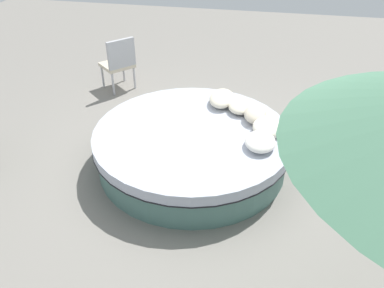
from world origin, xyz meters
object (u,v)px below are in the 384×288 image
(throw_pillow_4, at_px, (222,98))
(throw_pillow_1, at_px, (267,127))
(round_bed, at_px, (192,147))
(throw_pillow_0, at_px, (260,142))
(throw_pillow_3, at_px, (240,105))
(throw_pillow_2, at_px, (255,114))
(patio_chair, at_px, (119,61))

(throw_pillow_4, bearing_deg, throw_pillow_1, -135.31)
(round_bed, bearing_deg, throw_pillow_0, -102.56)
(round_bed, relative_size, throw_pillow_3, 5.37)
(throw_pillow_2, relative_size, patio_chair, 0.45)
(round_bed, bearing_deg, throw_pillow_2, -60.42)
(round_bed, height_order, throw_pillow_3, throw_pillow_3)
(throw_pillow_2, relative_size, throw_pillow_3, 0.92)
(throw_pillow_0, height_order, patio_chair, patio_chair)
(round_bed, relative_size, throw_pillow_4, 4.67)
(throw_pillow_0, distance_m, throw_pillow_2, 0.65)
(throw_pillow_2, height_order, throw_pillow_3, throw_pillow_2)
(throw_pillow_0, distance_m, patio_chair, 3.43)
(throw_pillow_0, bearing_deg, throw_pillow_2, 9.13)
(throw_pillow_2, xyz_separation_m, patio_chair, (1.56, 2.53, -0.05))
(round_bed, height_order, throw_pillow_2, throw_pillow_2)
(throw_pillow_0, xyz_separation_m, throw_pillow_4, (1.02, 0.61, 0.01))
(throw_pillow_0, bearing_deg, throw_pillow_1, -11.22)
(throw_pillow_2, bearing_deg, round_bed, 119.58)
(throw_pillow_2, distance_m, throw_pillow_4, 0.64)
(throw_pillow_3, bearing_deg, round_bed, 140.66)
(throw_pillow_1, bearing_deg, throw_pillow_3, 35.90)
(throw_pillow_2, height_order, throw_pillow_4, throw_pillow_2)
(throw_pillow_1, height_order, throw_pillow_4, throw_pillow_4)
(throw_pillow_0, relative_size, patio_chair, 0.47)
(throw_pillow_0, xyz_separation_m, throw_pillow_1, (0.34, -0.07, 0.01))
(throw_pillow_1, distance_m, throw_pillow_4, 0.96)
(throw_pillow_2, distance_m, patio_chair, 2.97)
(throw_pillow_1, xyz_separation_m, throw_pillow_3, (0.54, 0.39, -0.01))
(round_bed, xyz_separation_m, patio_chair, (2.00, 1.75, 0.29))
(throw_pillow_2, bearing_deg, throw_pillow_3, 42.72)
(throw_pillow_1, xyz_separation_m, throw_pillow_2, (0.30, 0.17, 0.01))
(throw_pillow_3, relative_size, throw_pillow_4, 0.87)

